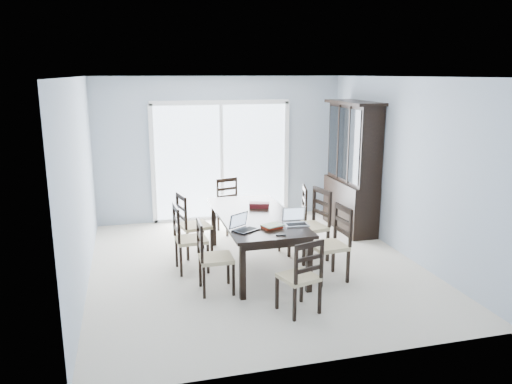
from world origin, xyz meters
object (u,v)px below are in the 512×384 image
chair_end_near (303,269)px  chair_left_far (189,218)px  cell_phone (281,235)px  hot_tub (186,184)px  dining_table (256,220)px  laptop_silver (296,221)px  chair_left_mid (184,231)px  chair_right_near (335,235)px  laptop_dark (246,227)px  china_hutch (352,168)px  chair_end_far (229,199)px  chair_right_mid (315,217)px  chair_left_near (209,249)px  game_box (259,205)px  chair_right_far (297,211)px

chair_end_near → chair_left_far: bearing=97.8°
cell_phone → hot_tub: bearing=112.7°
dining_table → laptop_silver: bearing=-58.1°
chair_left_mid → chair_right_near: 2.01m
chair_end_near → laptop_dark: bearing=100.3°
dining_table → chair_left_mid: (-0.98, 0.06, -0.10)m
china_hutch → chair_end_far: 2.15m
chair_end_near → chair_end_far: bearing=76.4°
dining_table → laptop_dark: laptop_dark is taller
chair_end_far → hot_tub: bearing=-88.9°
china_hutch → cell_phone: bearing=-131.6°
chair_end_far → dining_table: bearing=76.6°
laptop_dark → hot_tub: laptop_dark is taller
chair_right_near → chair_right_mid: size_ratio=0.95×
chair_right_near → laptop_dark: 1.21m
chair_left_near → chair_end_near: bearing=47.9°
chair_right_mid → laptop_dark: size_ratio=3.26×
cell_phone → game_box: game_box is taller
dining_table → laptop_dark: bearing=-114.2°
hot_tub → chair_left_far: bearing=-95.9°
chair_left_near → hot_tub: (0.23, 4.27, -0.11)m
china_hutch → chair_left_near: china_hutch is taller
laptop_silver → chair_left_near: bearing=-172.7°
chair_right_near → laptop_silver: size_ratio=3.54×
chair_left_near → chair_left_mid: (-0.21, 0.75, 0.01)m
game_box → chair_left_mid: bearing=-165.9°
laptop_silver → chair_left_far: bearing=137.8°
chair_end_near → laptop_dark: (-0.44, 0.88, 0.26)m
china_hutch → cell_phone: 2.97m
chair_left_far → laptop_silver: bearing=32.4°
chair_right_near → dining_table: bearing=46.3°
laptop_silver → cell_phone: 0.47m
chair_left_near → cell_phone: (0.84, -0.27, 0.20)m
dining_table → laptop_dark: (-0.30, -0.67, 0.13)m
cell_phone → laptop_silver: bearing=62.8°
chair_end_far → laptop_silver: (0.40, -2.30, 0.25)m
china_hutch → chair_right_far: (-1.21, -0.66, -0.48)m
chair_left_far → hot_tub: (0.31, 2.94, -0.13)m
chair_left_near → chair_left_mid: size_ratio=0.98×
dining_table → chair_left_near: size_ratio=2.08×
chair_left_near → chair_left_far: size_ratio=0.97×
chair_left_near → hot_tub: chair_left_near is taller
chair_end_far → laptop_dark: chair_end_far is taller
laptop_silver → hot_tub: laptop_silver is taller
dining_table → chair_left_near: chair_left_near is taller
laptop_dark → cell_phone: bearing=-71.4°
chair_right_far → cell_phone: size_ratio=9.19×
chair_left_mid → chair_end_far: 1.88m
chair_left_far → chair_end_near: 2.40m
chair_end_near → game_box: 1.90m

